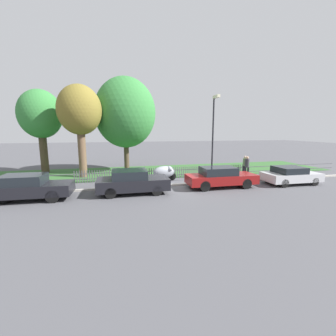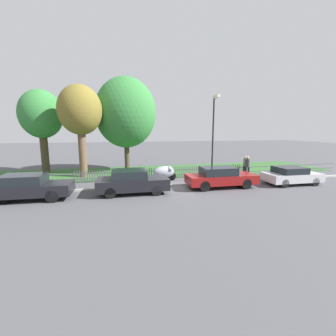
{
  "view_description": "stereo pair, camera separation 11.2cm",
  "coord_description": "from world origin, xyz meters",
  "px_view_note": "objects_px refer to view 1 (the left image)",
  "views": [
    {
      "loc": [
        -3.96,
        -14.13,
        3.69
      ],
      "look_at": [
        -0.37,
        0.85,
        1.1
      ],
      "focal_mm": 24.0,
      "sensor_mm": 36.0,
      "label": 1
    },
    {
      "loc": [
        -3.85,
        -14.16,
        3.69
      ],
      "look_at": [
        -0.37,
        0.85,
        1.1
      ],
      "focal_mm": 24.0,
      "sensor_mm": 36.0,
      "label": 2
    }
  ],
  "objects_px": {
    "parked_car_navy_estate": "(220,177)",
    "tree_behind_motorcycle": "(80,111)",
    "parked_car_black_saloon": "(132,181)",
    "covered_motorcycle": "(165,172)",
    "parked_car_red_compact": "(290,175)",
    "parked_car_silver_hatchback": "(27,187)",
    "tree_mid_park": "(125,113)",
    "pedestrian_by_lamp": "(245,164)",
    "pedestrian_near_fence": "(247,165)",
    "street_lamp": "(214,130)",
    "tree_nearest_kerb": "(40,115)"
  },
  "relations": [
    {
      "from": "parked_car_navy_estate",
      "to": "tree_behind_motorcycle",
      "type": "xyz_separation_m",
      "value": [
        -9.13,
        5.65,
        4.43
      ]
    },
    {
      "from": "tree_behind_motorcycle",
      "to": "tree_mid_park",
      "type": "xyz_separation_m",
      "value": [
        3.54,
        1.97,
        0.08
      ]
    },
    {
      "from": "pedestrian_near_fence",
      "to": "parked_car_silver_hatchback",
      "type": "bearing_deg",
      "value": 35.1
    },
    {
      "from": "tree_behind_motorcycle",
      "to": "pedestrian_by_lamp",
      "type": "distance_m",
      "value": 13.76
    },
    {
      "from": "covered_motorcycle",
      "to": "pedestrian_by_lamp",
      "type": "distance_m",
      "value": 6.85
    },
    {
      "from": "tree_behind_motorcycle",
      "to": "parked_car_silver_hatchback",
      "type": "bearing_deg",
      "value": -109.97
    },
    {
      "from": "tree_behind_motorcycle",
      "to": "covered_motorcycle",
      "type": "bearing_deg",
      "value": -25.83
    },
    {
      "from": "pedestrian_near_fence",
      "to": "street_lamp",
      "type": "height_order",
      "value": "street_lamp"
    },
    {
      "from": "tree_nearest_kerb",
      "to": "pedestrian_near_fence",
      "type": "height_order",
      "value": "tree_nearest_kerb"
    },
    {
      "from": "tree_nearest_kerb",
      "to": "street_lamp",
      "type": "bearing_deg",
      "value": -28.19
    },
    {
      "from": "covered_motorcycle",
      "to": "street_lamp",
      "type": "height_order",
      "value": "street_lamp"
    },
    {
      "from": "parked_car_red_compact",
      "to": "tree_nearest_kerb",
      "type": "relative_size",
      "value": 0.54
    },
    {
      "from": "tree_nearest_kerb",
      "to": "pedestrian_near_fence",
      "type": "distance_m",
      "value": 17.55
    },
    {
      "from": "parked_car_navy_estate",
      "to": "tree_nearest_kerb",
      "type": "distance_m",
      "value": 15.62
    },
    {
      "from": "pedestrian_near_fence",
      "to": "street_lamp",
      "type": "bearing_deg",
      "value": 42.25
    },
    {
      "from": "parked_car_black_saloon",
      "to": "tree_behind_motorcycle",
      "type": "relative_size",
      "value": 0.59
    },
    {
      "from": "parked_car_silver_hatchback",
      "to": "pedestrian_by_lamp",
      "type": "relative_size",
      "value": 2.7
    },
    {
      "from": "pedestrian_by_lamp",
      "to": "parked_car_navy_estate",
      "type": "bearing_deg",
      "value": 27.12
    },
    {
      "from": "parked_car_red_compact",
      "to": "covered_motorcycle",
      "type": "xyz_separation_m",
      "value": [
        -8.29,
        2.98,
        0.04
      ]
    },
    {
      "from": "covered_motorcycle",
      "to": "tree_mid_park",
      "type": "xyz_separation_m",
      "value": [
        -2.47,
        4.88,
        4.54
      ]
    },
    {
      "from": "parked_car_black_saloon",
      "to": "covered_motorcycle",
      "type": "bearing_deg",
      "value": 48.31
    },
    {
      "from": "parked_car_silver_hatchback",
      "to": "tree_mid_park",
      "type": "bearing_deg",
      "value": 55.82
    },
    {
      "from": "parked_car_navy_estate",
      "to": "tree_mid_park",
      "type": "relative_size",
      "value": 0.55
    },
    {
      "from": "parked_car_silver_hatchback",
      "to": "covered_motorcycle",
      "type": "bearing_deg",
      "value": 21.33
    },
    {
      "from": "tree_behind_motorcycle",
      "to": "pedestrian_by_lamp",
      "type": "relative_size",
      "value": 4.36
    },
    {
      "from": "street_lamp",
      "to": "parked_car_navy_estate",
      "type": "bearing_deg",
      "value": -92.7
    },
    {
      "from": "parked_car_red_compact",
      "to": "pedestrian_near_fence",
      "type": "bearing_deg",
      "value": 122.63
    },
    {
      "from": "parked_car_silver_hatchback",
      "to": "pedestrian_near_fence",
      "type": "distance_m",
      "value": 14.96
    },
    {
      "from": "parked_car_red_compact",
      "to": "pedestrian_by_lamp",
      "type": "bearing_deg",
      "value": 114.53
    },
    {
      "from": "covered_motorcycle",
      "to": "parked_car_black_saloon",
      "type": "bearing_deg",
      "value": -137.44
    },
    {
      "from": "tree_nearest_kerb",
      "to": "tree_behind_motorcycle",
      "type": "xyz_separation_m",
      "value": [
        3.46,
        -2.55,
        0.18
      ]
    },
    {
      "from": "parked_car_navy_estate",
      "to": "tree_behind_motorcycle",
      "type": "relative_size",
      "value": 0.64
    },
    {
      "from": "parked_car_navy_estate",
      "to": "tree_behind_motorcycle",
      "type": "distance_m",
      "value": 11.62
    },
    {
      "from": "parked_car_navy_estate",
      "to": "covered_motorcycle",
      "type": "height_order",
      "value": "parked_car_navy_estate"
    },
    {
      "from": "parked_car_silver_hatchback",
      "to": "parked_car_navy_estate",
      "type": "distance_m",
      "value": 11.23
    },
    {
      "from": "parked_car_red_compact",
      "to": "tree_behind_motorcycle",
      "type": "distance_m",
      "value": 16.12
    },
    {
      "from": "parked_car_navy_estate",
      "to": "pedestrian_near_fence",
      "type": "xyz_separation_m",
      "value": [
        3.51,
        2.48,
        0.25
      ]
    },
    {
      "from": "tree_mid_park",
      "to": "street_lamp",
      "type": "relative_size",
      "value": 1.39
    },
    {
      "from": "parked_car_silver_hatchback",
      "to": "tree_nearest_kerb",
      "type": "bearing_deg",
      "value": 101.24
    },
    {
      "from": "covered_motorcycle",
      "to": "pedestrian_near_fence",
      "type": "height_order",
      "value": "pedestrian_near_fence"
    },
    {
      "from": "pedestrian_near_fence",
      "to": "pedestrian_by_lamp",
      "type": "xyz_separation_m",
      "value": [
        0.22,
        0.63,
        -0.02
      ]
    },
    {
      "from": "parked_car_red_compact",
      "to": "tree_mid_park",
      "type": "distance_m",
      "value": 14.1
    },
    {
      "from": "parked_car_navy_estate",
      "to": "street_lamp",
      "type": "distance_m",
      "value": 3.36
    },
    {
      "from": "covered_motorcycle",
      "to": "pedestrian_by_lamp",
      "type": "height_order",
      "value": "pedestrian_by_lamp"
    },
    {
      "from": "parked_car_silver_hatchback",
      "to": "tree_behind_motorcycle",
      "type": "distance_m",
      "value": 7.57
    },
    {
      "from": "tree_nearest_kerb",
      "to": "parked_car_red_compact",
      "type": "bearing_deg",
      "value": -25.43
    },
    {
      "from": "tree_mid_park",
      "to": "pedestrian_by_lamp",
      "type": "bearing_deg",
      "value": -25.82
    },
    {
      "from": "tree_behind_motorcycle",
      "to": "tree_mid_park",
      "type": "relative_size",
      "value": 0.86
    },
    {
      "from": "pedestrian_by_lamp",
      "to": "tree_nearest_kerb",
      "type": "bearing_deg",
      "value": -30.14
    },
    {
      "from": "parked_car_black_saloon",
      "to": "parked_car_silver_hatchback",
      "type": "bearing_deg",
      "value": -178.45
    }
  ]
}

